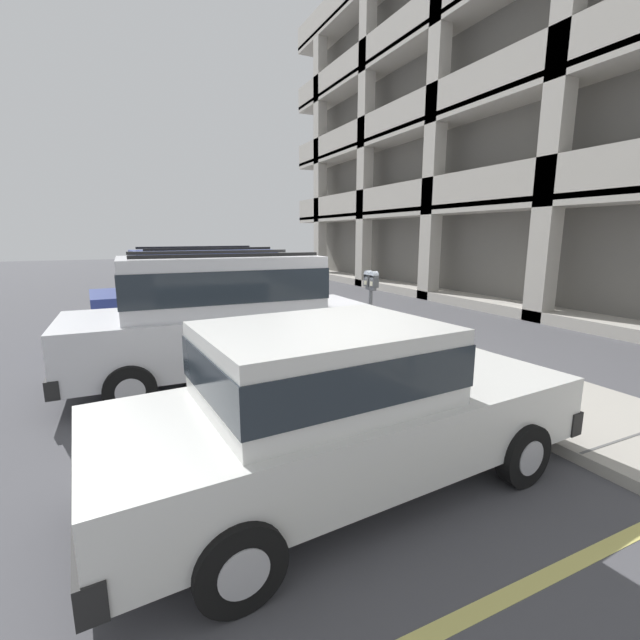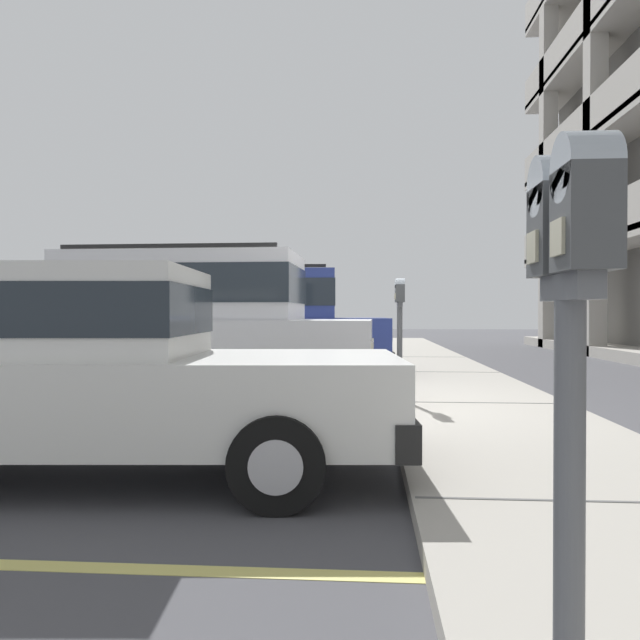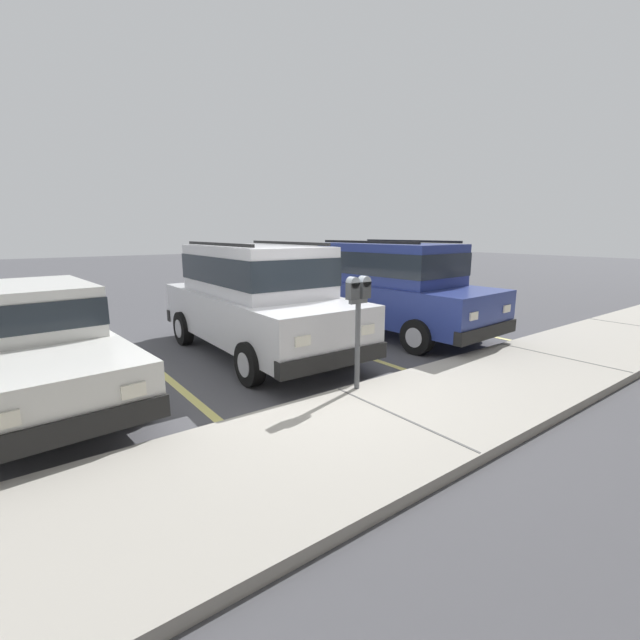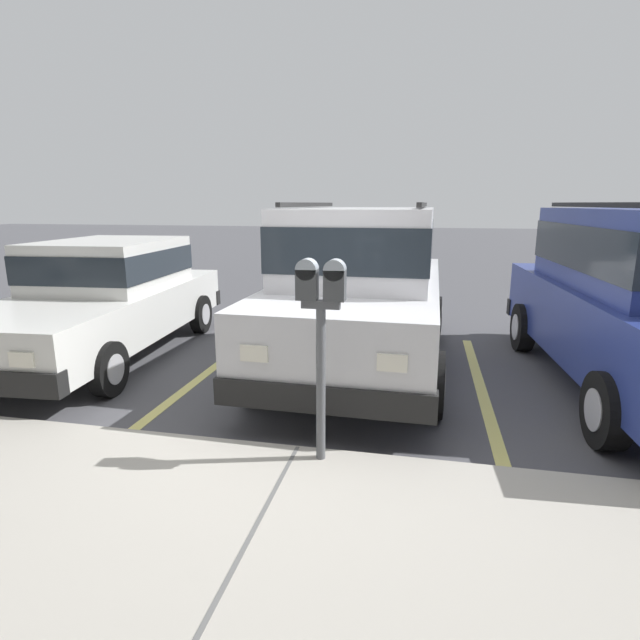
{
  "view_description": "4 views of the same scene",
  "coord_description": "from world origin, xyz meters",
  "px_view_note": "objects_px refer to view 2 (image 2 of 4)",
  "views": [
    {
      "loc": [
        6.45,
        -3.86,
        2.29
      ],
      "look_at": [
        0.18,
        -0.88,
        0.91
      ],
      "focal_mm": 24.0,
      "sensor_mm": 36.0,
      "label": 1
    },
    {
      "loc": [
        7.71,
        -0.06,
        1.21
      ],
      "look_at": [
        0.03,
        -0.64,
        1.13
      ],
      "focal_mm": 35.0,
      "sensor_mm": 36.0,
      "label": 2
    },
    {
      "loc": [
        3.5,
        4.46,
        2.2
      ],
      "look_at": [
        -0.29,
        -0.58,
        0.91
      ],
      "focal_mm": 24.0,
      "sensor_mm": 36.0,
      "label": 3
    },
    {
      "loc": [
        -0.92,
        3.77,
        2.03
      ],
      "look_at": [
        0.09,
        -1.11,
        0.86
      ],
      "focal_mm": 28.0,
      "sensor_mm": 36.0,
      "label": 4
    }
  ],
  "objects_px": {
    "red_sedan": "(255,320)",
    "parking_meter_far": "(570,310)",
    "silver_suv": "(188,323)",
    "parking_meter_near": "(400,310)",
    "dark_hatchback": "(84,366)"
  },
  "relations": [
    {
      "from": "silver_suv",
      "to": "dark_hatchback",
      "type": "distance_m",
      "value": 3.47
    },
    {
      "from": "red_sedan",
      "to": "dark_hatchback",
      "type": "distance_m",
      "value": 6.57
    },
    {
      "from": "dark_hatchback",
      "to": "parking_meter_near",
      "type": "relative_size",
      "value": 3.01
    },
    {
      "from": "silver_suv",
      "to": "parking_meter_near",
      "type": "bearing_deg",
      "value": 91.59
    },
    {
      "from": "silver_suv",
      "to": "parking_meter_far",
      "type": "relative_size",
      "value": 3.26
    },
    {
      "from": "parking_meter_near",
      "to": "dark_hatchback",
      "type": "bearing_deg",
      "value": -35.6
    },
    {
      "from": "dark_hatchback",
      "to": "parking_meter_near",
      "type": "bearing_deg",
      "value": 140.16
    },
    {
      "from": "red_sedan",
      "to": "parking_meter_far",
      "type": "height_order",
      "value": "red_sedan"
    },
    {
      "from": "silver_suv",
      "to": "parking_meter_near",
      "type": "distance_m",
      "value": 2.73
    },
    {
      "from": "parking_meter_far",
      "to": "silver_suv",
      "type": "bearing_deg",
      "value": -156.68
    },
    {
      "from": "parking_meter_near",
      "to": "parking_meter_far",
      "type": "distance_m",
      "value": 6.47
    },
    {
      "from": "silver_suv",
      "to": "parking_meter_near",
      "type": "xyz_separation_m",
      "value": [
        -0.03,
        2.73,
        0.17
      ]
    },
    {
      "from": "red_sedan",
      "to": "parking_meter_near",
      "type": "distance_m",
      "value": 3.92
    },
    {
      "from": "parking_meter_near",
      "to": "parking_meter_far",
      "type": "relative_size",
      "value": 1.03
    },
    {
      "from": "parking_meter_far",
      "to": "parking_meter_near",
      "type": "bearing_deg",
      "value": -179.57
    }
  ]
}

